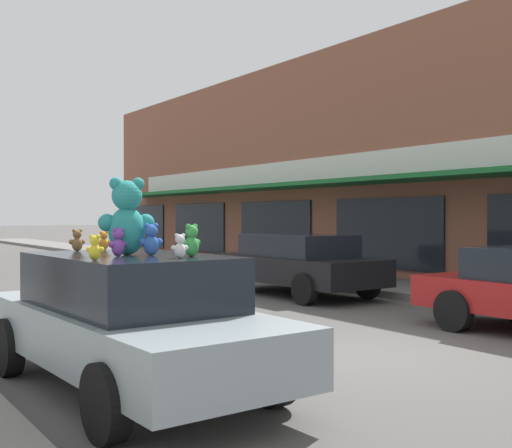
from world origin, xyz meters
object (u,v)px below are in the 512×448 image
object	(u,v)px
plush_art_car	(128,318)
teddy_bear_orange	(104,241)
teddy_bear_white	(180,246)
teddy_bear_giant	(127,218)
teddy_bear_purple	(118,242)
parked_car_far_center	(298,262)
teddy_bear_brown	(77,240)
teddy_bear_yellow	(95,248)
teddy_bear_blue	(151,240)
teddy_bear_green	(191,241)

from	to	relation	value
plush_art_car	teddy_bear_orange	world-z (taller)	teddy_bear_orange
teddy_bear_white	teddy_bear_giant	bearing A→B (deg)	-64.48
teddy_bear_orange	teddy_bear_white	distance (m)	1.87
teddy_bear_purple	teddy_bear_white	xyz separation A→B (m)	(0.38, -0.64, -0.03)
plush_art_car	teddy_bear_giant	size ratio (longest dim) A/B	5.53
teddy_bear_purple	parked_car_far_center	world-z (taller)	teddy_bear_purple
teddy_bear_brown	teddy_bear_orange	xyz separation A→B (m)	(0.34, 0.04, -0.01)
teddy_bear_white	teddy_bear_orange	bearing A→B (deg)	-77.78
plush_art_car	teddy_bear_orange	xyz separation A→B (m)	(0.12, 1.03, 0.79)
teddy_bear_yellow	teddy_bear_purple	xyz separation A→B (m)	(0.42, 0.47, 0.03)
teddy_bear_blue	teddy_bear_orange	size ratio (longest dim) A/B	1.46
teddy_bear_giant	teddy_bear_white	xyz separation A→B (m)	(0.22, -0.80, -0.28)
teddy_bear_purple	parked_car_far_center	size ratio (longest dim) A/B	0.07
plush_art_car	teddy_bear_brown	size ratio (longest dim) A/B	17.32
teddy_bear_purple	teddy_bear_orange	bearing A→B (deg)	-118.51
teddy_bear_brown	plush_art_car	bearing A→B (deg)	108.77
teddy_bear_giant	teddy_bear_blue	size ratio (longest dim) A/B	2.42
plush_art_car	teddy_bear_white	bearing A→B (deg)	-79.37
teddy_bear_yellow	teddy_bear_giant	bearing A→B (deg)	-88.99
teddy_bear_giant	parked_car_far_center	xyz separation A→B (m)	(6.65, 5.52, -1.08)
teddy_bear_purple	teddy_bear_orange	xyz separation A→B (m)	(0.32, 1.22, -0.03)
teddy_bear_blue	teddy_bear_purple	bearing A→B (deg)	1.20
teddy_bear_giant	teddy_bear_orange	size ratio (longest dim) A/B	3.53
teddy_bear_yellow	teddy_bear_purple	bearing A→B (deg)	-87.58
plush_art_car	teddy_bear_brown	bearing A→B (deg)	100.41
teddy_bear_brown	parked_car_far_center	xyz separation A→B (m)	(6.84, 4.49, -0.80)
teddy_bear_yellow	teddy_bear_white	xyz separation A→B (m)	(0.80, -0.17, 0.00)
plush_art_car	teddy_bear_purple	distance (m)	0.87
teddy_bear_blue	teddy_bear_white	bearing A→B (deg)	107.40
teddy_bear_green	teddy_bear_white	bearing A→B (deg)	21.75
teddy_bear_blue	teddy_bear_orange	xyz separation A→B (m)	(-0.02, 1.29, -0.05)
teddy_bear_green	teddy_bear_yellow	world-z (taller)	teddy_bear_green
plush_art_car	teddy_bear_green	bearing A→B (deg)	-61.26
teddy_bear_brown	teddy_bear_blue	bearing A→B (deg)	112.57
teddy_bear_orange	teddy_bear_green	bearing A→B (deg)	114.62
teddy_bear_purple	teddy_bear_white	bearing A→B (deg)	106.76
teddy_bear_orange	teddy_bear_yellow	bearing A→B (deg)	81.77
teddy_bear_blue	teddy_bear_purple	size ratio (longest dim) A/B	1.15
teddy_bear_giant	plush_art_car	bearing A→B (deg)	-117.04
teddy_bear_brown	teddy_bear_white	xyz separation A→B (m)	(0.41, -1.83, -0.01)
teddy_bear_orange	parked_car_far_center	size ratio (longest dim) A/B	0.05
teddy_bear_giant	teddy_bear_purple	distance (m)	0.34
teddy_bear_yellow	teddy_bear_purple	distance (m)	0.64
teddy_bear_yellow	teddy_bear_purple	world-z (taller)	teddy_bear_purple
teddy_bear_giant	parked_car_far_center	world-z (taller)	teddy_bear_giant
plush_art_car	teddy_bear_giant	distance (m)	1.08
teddy_bear_giant	teddy_bear_orange	world-z (taller)	teddy_bear_giant
teddy_bear_orange	parked_car_far_center	world-z (taller)	teddy_bear_orange
plush_art_car	teddy_bear_orange	distance (m)	1.31
teddy_bear_white	teddy_bear_green	bearing A→B (deg)	-133.59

